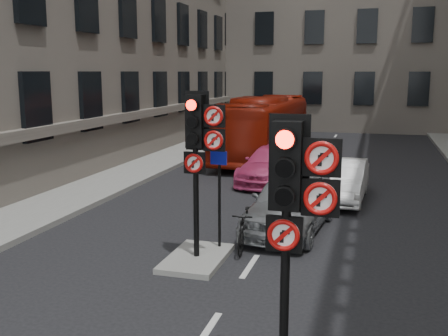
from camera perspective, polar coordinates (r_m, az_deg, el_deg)
The scene contains 11 objects.
pavement_left at distance 20.22m, azimuth -12.62°, elevation -1.25°, with size 3.00×50.00×0.16m, color gray.
centre_island at distance 11.66m, azimuth -3.00°, elevation -9.78°, with size 1.20×2.00×0.12m, color gray.
signal_near at distance 6.57m, azimuth 7.58°, elevation -2.91°, with size 0.91×0.40×3.58m.
signal_far at distance 11.00m, azimuth -2.71°, elevation 3.19°, with size 0.91×0.40×3.58m.
car_silver at distance 13.78m, azimuth 7.29°, elevation -3.66°, with size 1.78×4.42×1.50m, color #A1A5A9.
car_white at distance 17.27m, azimuth 12.81°, elevation -1.32°, with size 1.37×3.93×1.30m, color silver.
car_pink at distance 19.71m, azimuth 5.31°, elevation 0.39°, with size 1.86×4.58×1.33m, color #CF3C76.
bus_red at distance 25.31m, azimuth 4.46°, elevation 4.45°, with size 2.46×10.51×2.93m, color maroon.
motorcycle at distance 12.21m, azimuth 2.28°, elevation -6.75°, with size 0.45×1.61×0.97m, color black.
motorcyclist at distance 16.19m, azimuth 10.36°, elevation -1.15°, with size 0.64×0.42×1.77m, color black.
info_sign at distance 11.82m, azimuth -0.53°, elevation -1.91°, with size 0.39×0.13×2.23m.
Camera 1 is at (2.42, -5.33, 4.09)m, focal length 42.00 mm.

